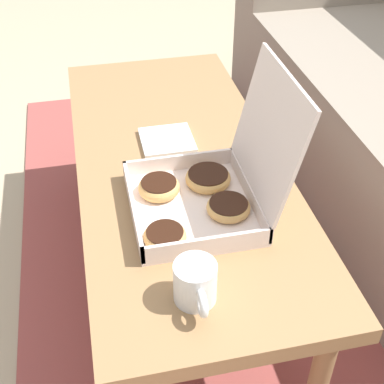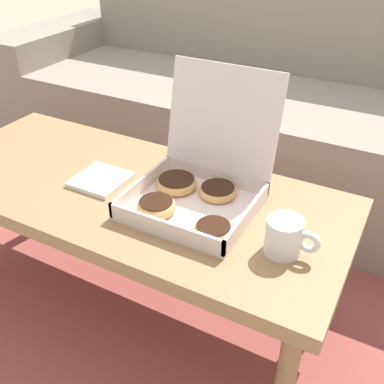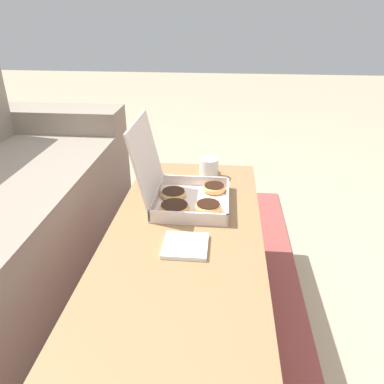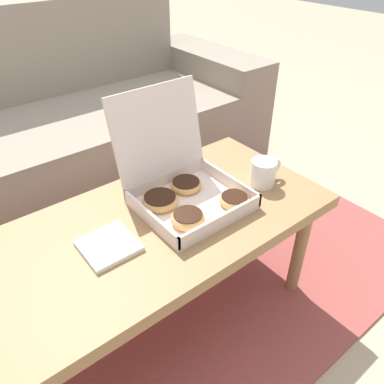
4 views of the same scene
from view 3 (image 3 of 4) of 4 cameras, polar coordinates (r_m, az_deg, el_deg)
name	(u,v)px [view 3 (image 3 of 4)]	position (r m, az deg, el deg)	size (l,w,h in m)	color
ground_plane	(152,329)	(1.52, -6.06, -20.08)	(12.00, 12.00, 0.00)	tan
area_rug	(76,323)	(1.59, -17.30, -18.49)	(2.37, 1.80, 0.01)	#994742
coffee_table	(184,245)	(1.25, -1.21, -8.05)	(1.19, 0.51, 0.44)	#997047
pastry_box	(182,192)	(1.37, -1.46, 0.07)	(0.30, 0.33, 0.31)	silver
coffee_mug	(209,168)	(1.60, 2.59, 3.73)	(0.12, 0.08, 0.08)	white
napkin_stack	(185,246)	(1.15, -1.01, -8.17)	(0.14, 0.14, 0.01)	white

